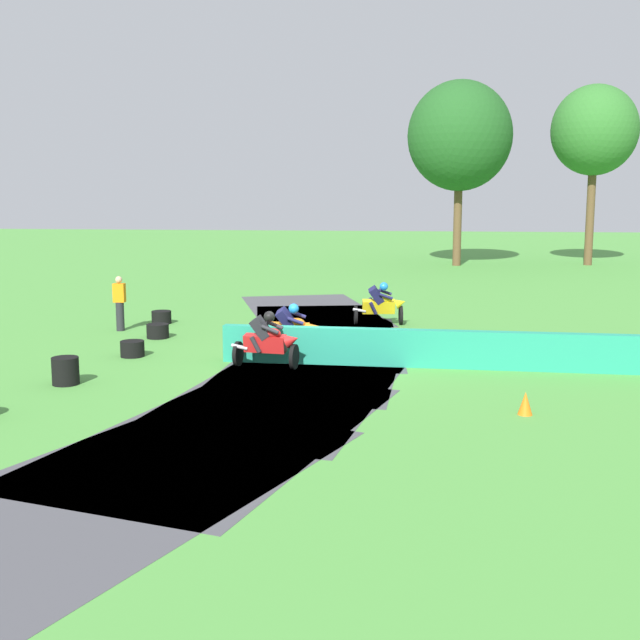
% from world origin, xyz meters
% --- Properties ---
extents(ground_plane, '(120.00, 120.00, 0.00)m').
position_xyz_m(ground_plane, '(0.00, 0.00, 0.00)').
color(ground_plane, '#4C933D').
extents(track_asphalt, '(7.58, 26.02, 0.01)m').
position_xyz_m(track_asphalt, '(-0.68, 0.03, 0.00)').
color(track_asphalt, '#47474C').
rests_on(track_asphalt, ground).
extents(safety_barrier, '(14.83, 0.97, 0.90)m').
position_xyz_m(safety_barrier, '(5.14, -0.23, 0.45)').
color(safety_barrier, '#239375').
rests_on(safety_barrier, ground).
extents(motorcycle_lead_red, '(1.71, 0.89, 1.42)m').
position_xyz_m(motorcycle_lead_red, '(-1.06, -0.63, 0.66)').
color(motorcycle_lead_red, black).
rests_on(motorcycle_lead_red, ground).
extents(motorcycle_chase_orange, '(1.70, 0.91, 1.42)m').
position_xyz_m(motorcycle_chase_orange, '(-0.71, 1.16, 0.63)').
color(motorcycle_chase_orange, black).
rests_on(motorcycle_chase_orange, ground).
extents(motorcycle_trailing_yellow, '(1.68, 0.90, 1.43)m').
position_xyz_m(motorcycle_trailing_yellow, '(1.40, 5.81, 0.64)').
color(motorcycle_trailing_yellow, black).
rests_on(motorcycle_trailing_yellow, ground).
extents(tire_stack_mid_a, '(0.58, 0.58, 0.60)m').
position_xyz_m(tire_stack_mid_a, '(-5.17, -2.69, 0.30)').
color(tire_stack_mid_a, black).
rests_on(tire_stack_mid_a, ground).
extents(tire_stack_mid_b, '(0.60, 0.60, 0.40)m').
position_xyz_m(tire_stack_mid_b, '(-4.70, 0.35, 0.20)').
color(tire_stack_mid_b, black).
rests_on(tire_stack_mid_b, ground).
extents(tire_stack_far, '(0.63, 0.63, 0.40)m').
position_xyz_m(tire_stack_far, '(-4.83, 2.93, 0.20)').
color(tire_stack_far, black).
rests_on(tire_stack_far, ground).
extents(tire_stack_extra_a, '(0.61, 0.61, 0.40)m').
position_xyz_m(tire_stack_extra_a, '(-5.45, 5.37, 0.20)').
color(tire_stack_extra_a, black).
rests_on(tire_stack_extra_a, ground).
extents(track_marshal, '(0.34, 0.24, 1.63)m').
position_xyz_m(track_marshal, '(-6.29, 3.99, 0.82)').
color(track_marshal, '#232328').
rests_on(track_marshal, ground).
extents(traffic_cone, '(0.28, 0.28, 0.44)m').
position_xyz_m(traffic_cone, '(4.44, -4.11, 0.22)').
color(traffic_cone, orange).
rests_on(traffic_cone, ground).
extents(tree_far_left, '(5.52, 5.52, 9.78)m').
position_xyz_m(tree_far_left, '(4.84, 25.73, 6.86)').
color(tree_far_left, brown).
rests_on(tree_far_left, ground).
extents(tree_far_right, '(4.55, 4.55, 9.58)m').
position_xyz_m(tree_far_right, '(11.98, 26.74, 7.15)').
color(tree_far_right, brown).
rests_on(tree_far_right, ground).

